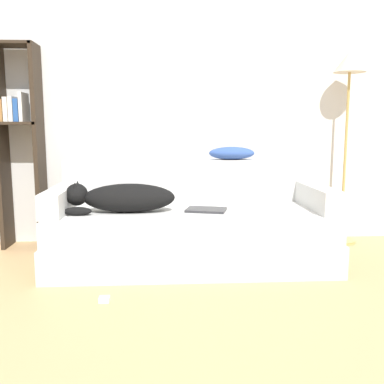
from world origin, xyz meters
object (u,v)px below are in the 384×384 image
(couch, at_px, (191,237))
(laptop, at_px, (206,210))
(floor_lamp, at_px, (349,83))
(bookshelf, at_px, (20,136))
(dog, at_px, (122,198))
(power_adapter, at_px, (104,299))
(throw_pillow, at_px, (232,153))

(couch, distance_m, laptop, 0.26)
(floor_lamp, bearing_deg, bookshelf, 179.18)
(dog, xyz_separation_m, floor_lamp, (1.93, 0.61, 0.89))
(bookshelf, xyz_separation_m, power_adapter, (0.88, -1.30, -0.96))
(couch, relative_size, power_adapter, 33.59)
(bookshelf, bearing_deg, couch, -21.78)
(floor_lamp, bearing_deg, couch, -159.23)
(bookshelf, relative_size, power_adapter, 27.75)
(floor_lamp, xyz_separation_m, power_adapter, (-1.98, -1.25, -1.41))
(throw_pillow, xyz_separation_m, bookshelf, (-1.81, 0.17, 0.14))
(laptop, distance_m, power_adapter, 1.03)
(couch, distance_m, bookshelf, 1.73)
(dog, xyz_separation_m, bookshelf, (-0.93, 0.65, 0.44))
(power_adapter, bearing_deg, floor_lamp, 32.32)
(laptop, xyz_separation_m, floor_lamp, (1.30, 0.60, 0.99))
(couch, bearing_deg, dog, -172.28)
(dog, relative_size, power_adapter, 12.76)
(dog, bearing_deg, power_adapter, -94.82)
(couch, height_order, bookshelf, bookshelf)
(laptop, distance_m, floor_lamp, 1.75)
(floor_lamp, bearing_deg, throw_pillow, -173.06)
(dog, relative_size, bookshelf, 0.46)
(laptop, height_order, bookshelf, bookshelf)
(power_adapter, bearing_deg, throw_pillow, 50.22)
(dog, distance_m, power_adapter, 0.83)
(floor_lamp, bearing_deg, laptop, -155.34)
(bookshelf, height_order, power_adapter, bookshelf)
(dog, relative_size, floor_lamp, 0.47)
(dog, relative_size, laptop, 2.40)
(dog, distance_m, floor_lamp, 2.21)
(couch, distance_m, power_adapter, 0.94)
(couch, bearing_deg, bookshelf, 158.22)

